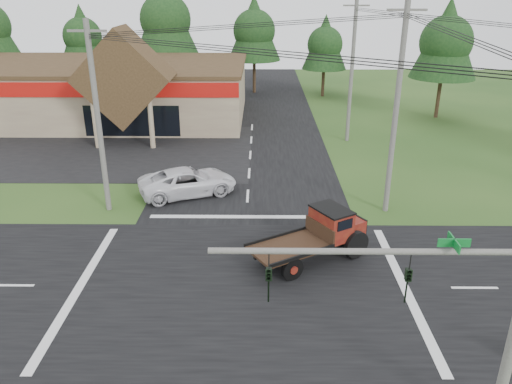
{
  "coord_description": "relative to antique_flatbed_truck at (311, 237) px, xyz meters",
  "views": [
    {
      "loc": [
        0.78,
        -18.25,
        12.05
      ],
      "look_at": [
        0.56,
        5.4,
        2.2
      ],
      "focal_mm": 35.0,
      "sensor_mm": 36.0,
      "label": 1
    }
  ],
  "objects": [
    {
      "name": "traffic_signal_mast",
      "position": [
        2.68,
        -9.84,
        3.21
      ],
      "size": [
        8.12,
        0.24,
        7.0
      ],
      "color": "#595651",
      "rests_on": "ground"
    },
    {
      "name": "parking_apron",
      "position": [
        -17.14,
        16.66,
        -1.2
      ],
      "size": [
        28.0,
        14.0,
        0.02
      ],
      "primitive_type": "cube",
      "color": "black",
      "rests_on": "ground"
    },
    {
      "name": "cvs_building",
      "position": [
        -18.84,
        27.23,
        1.56
      ],
      "size": [
        30.4,
        18.2,
        9.19
      ],
      "color": "#8B735E",
      "rests_on": "ground"
    },
    {
      "name": "tree_row_e",
      "position": [
        4.86,
        37.66,
        4.81
      ],
      "size": [
        5.04,
        5.04,
        9.09
      ],
      "color": "#332316",
      "rests_on": "ground"
    },
    {
      "name": "utility_pole_nw",
      "position": [
        -11.14,
        5.66,
        4.17
      ],
      "size": [
        2.0,
        0.3,
        10.5
      ],
      "color": "#595651",
      "rests_on": "ground"
    },
    {
      "name": "antique_flatbed_truck",
      "position": [
        0.0,
        0.0,
        0.0
      ],
      "size": [
        6.13,
        4.96,
        2.44
      ],
      "primitive_type": null,
      "rotation": [
        0.0,
        0.0,
        -1.02
      ],
      "color": "#580C0F",
      "rests_on": "ground"
    },
    {
      "name": "tree_row_c",
      "position": [
        -13.14,
        38.66,
        7.5
      ],
      "size": [
        7.28,
        7.28,
        13.13
      ],
      "color": "#332316",
      "rests_on": "ground"
    },
    {
      "name": "ground",
      "position": [
        -3.14,
        -2.34,
        -1.22
      ],
      "size": [
        120.0,
        120.0,
        0.0
      ],
      "primitive_type": "plane",
      "color": "#244318",
      "rests_on": "ground"
    },
    {
      "name": "white_pickup",
      "position": [
        -6.82,
        7.98,
        -0.39
      ],
      "size": [
        6.56,
        4.8,
        1.66
      ],
      "primitive_type": "imported",
      "rotation": [
        0.0,
        0.0,
        1.96
      ],
      "color": "silver",
      "rests_on": "ground"
    },
    {
      "name": "tree_row_d",
      "position": [
        -3.14,
        39.66,
        6.16
      ],
      "size": [
        6.16,
        6.16,
        11.11
      ],
      "color": "#332316",
      "rests_on": "ground"
    },
    {
      "name": "utility_pole_ne",
      "position": [
        4.86,
        5.66,
        4.67
      ],
      "size": [
        2.0,
        0.3,
        11.5
      ],
      "color": "#595651",
      "rests_on": "ground"
    },
    {
      "name": "tree_row_b",
      "position": [
        -23.14,
        39.66,
        5.49
      ],
      "size": [
        5.6,
        5.6,
        10.1
      ],
      "color": "#332316",
      "rests_on": "ground"
    },
    {
      "name": "tree_side_ne",
      "position": [
        14.86,
        27.66,
        6.16
      ],
      "size": [
        6.16,
        6.16,
        11.11
      ],
      "color": "#332316",
      "rests_on": "ground"
    },
    {
      "name": "road_ns",
      "position": [
        -3.14,
        -2.34,
        -1.21
      ],
      "size": [
        12.0,
        120.0,
        0.02
      ],
      "primitive_type": "cube",
      "color": "black",
      "rests_on": "ground"
    },
    {
      "name": "utility_pole_n",
      "position": [
        4.86,
        19.66,
        4.52
      ],
      "size": [
        2.0,
        0.3,
        11.2
      ],
      "color": "#595651",
      "rests_on": "ground"
    },
    {
      "name": "road_ew",
      "position": [
        -3.14,
        -2.34,
        -1.21
      ],
      "size": [
        120.0,
        12.0,
        0.02
      ],
      "primitive_type": "cube",
      "color": "black",
      "rests_on": "ground"
    }
  ]
}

